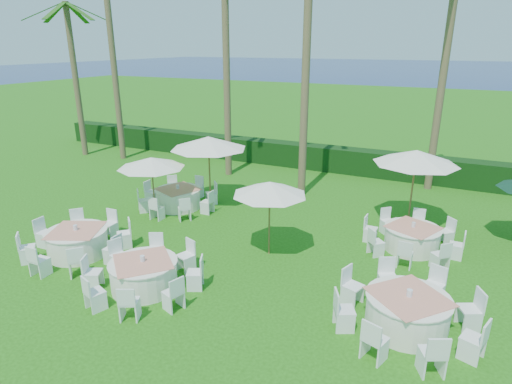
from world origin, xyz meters
TOP-DOWN VIEW (x-y plane):
  - ground at (0.00, 0.00)m, footprint 120.00×120.00m
  - hedge at (0.00, 12.00)m, footprint 34.00×1.00m
  - ocean at (0.00, 102.00)m, footprint 260.00×260.00m
  - banquet_table_a at (-4.29, -0.25)m, footprint 3.17×3.17m
  - banquet_table_b at (-1.21, -0.91)m, footprint 3.04×3.04m
  - banquet_table_c at (5.21, 0.28)m, footprint 3.21×3.21m
  - banquet_table_d at (-3.82, 4.34)m, footprint 3.06×3.06m
  - banquet_table_f at (4.85, 4.46)m, footprint 2.96×2.96m
  - umbrella_a at (-4.19, 3.35)m, footprint 2.45×2.45m
  - umbrella_b at (0.96, 2.27)m, footprint 2.22×2.22m
  - umbrella_c at (-2.87, 5.18)m, footprint 2.95×2.95m
  - umbrella_d at (4.54, 6.36)m, footprint 2.84×2.84m
  - palm_a at (-11.11, 9.37)m, footprint 4.39×4.18m
  - palm_b at (-4.23, 9.16)m, footprint 4.37×4.26m
  - palm_c at (0.02, 7.85)m, footprint 4.40×4.16m
  - palm_d at (4.83, 11.03)m, footprint 4.16×4.40m
  - palm_f at (-13.69, 9.09)m, footprint 4.37×4.24m

SIDE VIEW (x-z plane):
  - ground at x=0.00m, z-range 0.00..0.00m
  - ocean at x=0.00m, z-range 0.00..0.00m
  - banquet_table_f at x=4.85m, z-range -0.06..0.84m
  - banquet_table_d at x=-3.82m, z-range -0.06..0.87m
  - banquet_table_b at x=-1.21m, z-range -0.06..0.88m
  - banquet_table_a at x=-4.29m, z-range -0.06..0.90m
  - banquet_table_c at x=5.21m, z-range -0.06..0.92m
  - hedge at x=0.00m, z-range 0.00..1.20m
  - umbrella_a at x=-4.19m, z-range 0.91..3.13m
  - umbrella_b at x=0.96m, z-range 0.96..3.27m
  - umbrella_d at x=4.54m, z-range 1.13..3.86m
  - umbrella_c at x=-2.87m, z-range 1.14..3.89m
  - palm_f at x=-13.69m, z-range 0.45..8.64m
  - palm_d at x=4.83m, z-range 0.46..9.56m
  - palm_b at x=-4.23m, z-range 0.46..9.98m
  - palm_a at x=-11.11m, z-range 0.49..12.29m
  - palm_c at x=0.02m, z-range 0.49..13.08m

